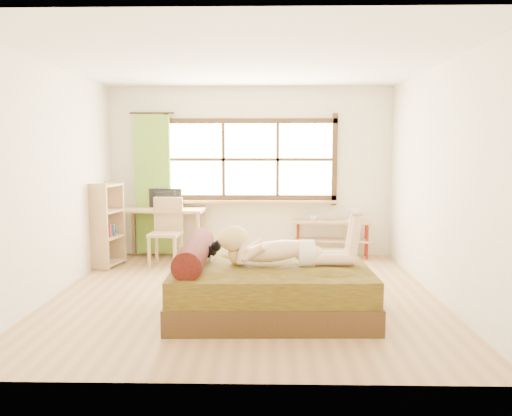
{
  "coord_description": "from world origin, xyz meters",
  "views": [
    {
      "loc": [
        0.25,
        -5.77,
        1.76
      ],
      "look_at": [
        0.13,
        0.2,
        1.02
      ],
      "focal_mm": 35.0,
      "sensor_mm": 36.0,
      "label": 1
    }
  ],
  "objects_px": {
    "bookshelf": "(107,224)",
    "bed": "(265,285)",
    "kitten": "(204,250)",
    "woman": "(285,236)",
    "pipe_shelf": "(333,230)",
    "desk": "(164,215)",
    "chair": "(167,227)"
  },
  "relations": [
    {
      "from": "bookshelf",
      "to": "bed",
      "type": "bearing_deg",
      "value": -28.99
    },
    {
      "from": "bookshelf",
      "to": "kitten",
      "type": "bearing_deg",
      "value": -37.12
    },
    {
      "from": "woman",
      "to": "bookshelf",
      "type": "xyz_separation_m",
      "value": [
        -2.53,
        1.99,
        -0.2
      ]
    },
    {
      "from": "pipe_shelf",
      "to": "bookshelf",
      "type": "height_order",
      "value": "bookshelf"
    },
    {
      "from": "bed",
      "to": "bookshelf",
      "type": "xyz_separation_m",
      "value": [
        -2.33,
        1.94,
        0.35
      ]
    },
    {
      "from": "woman",
      "to": "bookshelf",
      "type": "bearing_deg",
      "value": 140.41
    },
    {
      "from": "desk",
      "to": "chair",
      "type": "height_order",
      "value": "chair"
    },
    {
      "from": "kitten",
      "to": "chair",
      "type": "bearing_deg",
      "value": 110.51
    },
    {
      "from": "bed",
      "to": "chair",
      "type": "relative_size",
      "value": 2.11
    },
    {
      "from": "desk",
      "to": "bookshelf",
      "type": "height_order",
      "value": "bookshelf"
    },
    {
      "from": "bed",
      "to": "pipe_shelf",
      "type": "distance_m",
      "value": 2.83
    },
    {
      "from": "desk",
      "to": "pipe_shelf",
      "type": "relative_size",
      "value": 1.09
    },
    {
      "from": "woman",
      "to": "desk",
      "type": "height_order",
      "value": "woman"
    },
    {
      "from": "chair",
      "to": "bed",
      "type": "bearing_deg",
      "value": -50.97
    },
    {
      "from": "bed",
      "to": "desk",
      "type": "bearing_deg",
      "value": 121.15
    },
    {
      "from": "desk",
      "to": "bed",
      "type": "bearing_deg",
      "value": -53.24
    },
    {
      "from": "kitten",
      "to": "desk",
      "type": "distance_m",
      "value": 2.57
    },
    {
      "from": "bed",
      "to": "pipe_shelf",
      "type": "xyz_separation_m",
      "value": [
        1.07,
        2.62,
        0.15
      ]
    },
    {
      "from": "pipe_shelf",
      "to": "chair",
      "type": "bearing_deg",
      "value": -164.36
    },
    {
      "from": "woman",
      "to": "kitten",
      "type": "height_order",
      "value": "woman"
    },
    {
      "from": "chair",
      "to": "desk",
      "type": "bearing_deg",
      "value": 110.74
    },
    {
      "from": "bed",
      "to": "chair",
      "type": "distance_m",
      "value": 2.62
    },
    {
      "from": "kitten",
      "to": "pipe_shelf",
      "type": "relative_size",
      "value": 0.26
    },
    {
      "from": "woman",
      "to": "chair",
      "type": "xyz_separation_m",
      "value": [
        -1.69,
        2.19,
        -0.27
      ]
    },
    {
      "from": "desk",
      "to": "pipe_shelf",
      "type": "bearing_deg",
      "value": 6.76
    },
    {
      "from": "woman",
      "to": "desk",
      "type": "xyz_separation_m",
      "value": [
        -1.8,
        2.55,
        -0.14
      ]
    },
    {
      "from": "bed",
      "to": "kitten",
      "type": "height_order",
      "value": "bed"
    },
    {
      "from": "bed",
      "to": "bookshelf",
      "type": "distance_m",
      "value": 3.05
    },
    {
      "from": "kitten",
      "to": "pipe_shelf",
      "type": "xyz_separation_m",
      "value": [
        1.74,
        2.52,
        -0.21
      ]
    },
    {
      "from": "bed",
      "to": "woman",
      "type": "distance_m",
      "value": 0.58
    },
    {
      "from": "pipe_shelf",
      "to": "bookshelf",
      "type": "xyz_separation_m",
      "value": [
        -3.39,
        -0.68,
        0.19
      ]
    },
    {
      "from": "kitten",
      "to": "bookshelf",
      "type": "relative_size",
      "value": 0.25
    }
  ]
}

